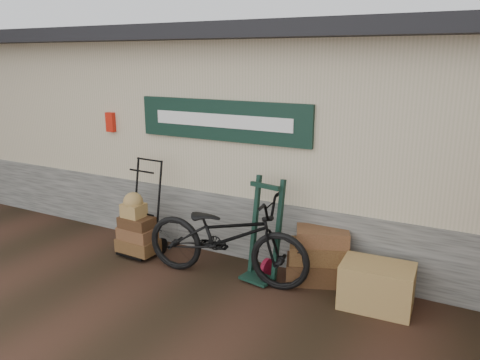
% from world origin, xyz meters
% --- Properties ---
extents(ground, '(80.00, 80.00, 0.00)m').
position_xyz_m(ground, '(0.00, 0.00, 0.00)').
color(ground, black).
rests_on(ground, ground).
extents(station_building, '(14.40, 4.10, 3.20)m').
position_xyz_m(station_building, '(-0.01, 2.74, 1.61)').
color(station_building, '#4C4C47').
rests_on(station_building, ground).
extents(porter_trolley, '(0.72, 0.55, 1.40)m').
position_xyz_m(porter_trolley, '(-1.35, 0.51, 0.70)').
color(porter_trolley, black).
rests_on(porter_trolley, ground).
extents(green_barrow, '(0.54, 0.48, 1.32)m').
position_xyz_m(green_barrow, '(0.54, 0.58, 0.66)').
color(green_barrow, black).
rests_on(green_barrow, ground).
extents(suitcase_stack, '(0.93, 0.76, 0.71)m').
position_xyz_m(suitcase_stack, '(1.18, 0.85, 0.36)').
color(suitcase_stack, '#3A2512').
rests_on(suitcase_stack, ground).
extents(wicker_hamper, '(0.83, 0.57, 0.52)m').
position_xyz_m(wicker_hamper, '(1.98, 0.54, 0.26)').
color(wicker_hamper, olive).
rests_on(wicker_hamper, ground).
extents(bicycle, '(0.99, 2.28, 1.29)m').
position_xyz_m(bicycle, '(0.12, 0.34, 0.64)').
color(bicycle, black).
rests_on(bicycle, ground).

